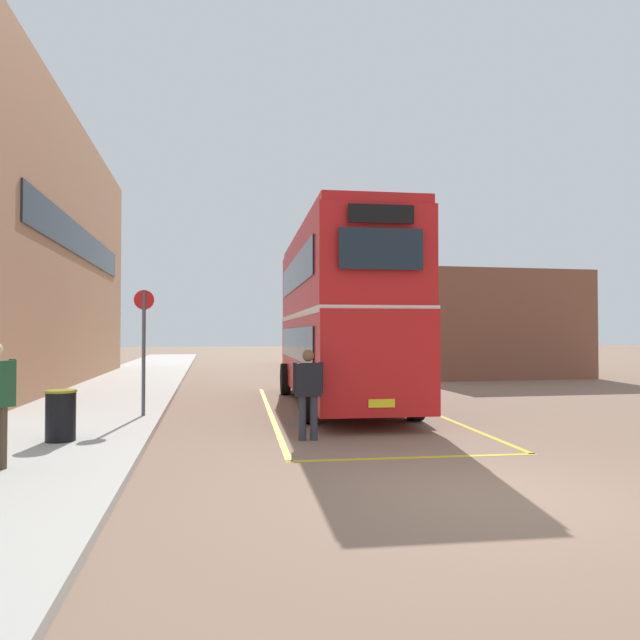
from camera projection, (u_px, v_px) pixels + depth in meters
name	position (u px, v px, depth m)	size (l,w,h in m)	color
ground_plane	(305.00, 387.00, 21.17)	(135.60, 135.60, 0.00)	#846651
sidewalk_left	(128.00, 383.00, 22.30)	(4.00, 57.60, 0.14)	#B2ADA3
depot_building_right	(453.00, 326.00, 30.87)	(7.62, 13.23, 4.73)	brown
double_decker_bus	(339.00, 314.00, 15.95)	(3.08, 9.78, 4.75)	black
single_deck_bus	(323.00, 339.00, 35.48)	(3.35, 9.90, 3.02)	black
pedestrian_boarding	(308.00, 388.00, 10.71)	(0.56, 0.25, 1.67)	#2D2D38
litter_bin	(61.00, 415.00, 9.87)	(0.52, 0.52, 0.87)	black
bus_stop_sign	(144.00, 340.00, 12.97)	(0.44, 0.12, 2.80)	#4C4C51
bay_marking_yellow	(354.00, 414.00, 14.09)	(4.68, 11.88, 0.01)	gold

